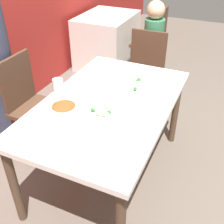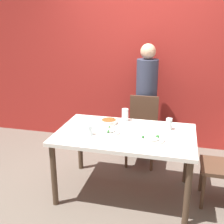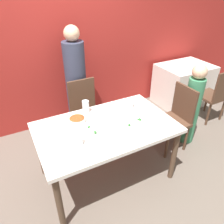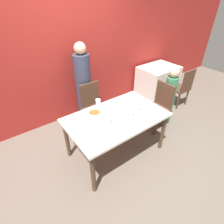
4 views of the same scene
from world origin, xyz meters
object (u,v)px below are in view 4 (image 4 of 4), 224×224
at_px(chair_child_spot, 159,105).
at_px(plate_rice_adult, 137,113).
at_px(person_adult, 84,87).
at_px(glass_water_tall, 98,103).
at_px(chair_adult_spot, 93,106).
at_px(person_child, 169,97).
at_px(bowl_curry, 94,114).

height_order(chair_child_spot, plate_rice_adult, chair_child_spot).
distance_m(person_adult, glass_water_tall, 0.76).
bearing_deg(chair_adult_spot, person_child, -29.49).
bearing_deg(chair_child_spot, person_child, 90.00).
relative_size(chair_adult_spot, plate_rice_adult, 3.36).
relative_size(chair_child_spot, glass_water_tall, 6.16).
height_order(chair_adult_spot, person_adult, person_adult).
distance_m(plate_rice_adult, glass_water_tall, 0.61).
bearing_deg(chair_adult_spot, chair_child_spot, -35.88).
relative_size(chair_child_spot, person_child, 0.77).
bearing_deg(plate_rice_adult, glass_water_tall, 126.90).
relative_size(person_adult, person_child, 1.34).
distance_m(chair_child_spot, bowl_curry, 1.34).
bearing_deg(chair_adult_spot, bowl_curry, -118.67).
relative_size(bowl_curry, glass_water_tall, 1.29).
bearing_deg(person_adult, bowl_curry, -109.34).
relative_size(plate_rice_adult, glass_water_tall, 1.83).
xyz_separation_m(chair_adult_spot, plate_rice_adult, (0.21, -0.91, 0.26)).
relative_size(chair_child_spot, person_adult, 0.57).
distance_m(chair_adult_spot, chair_child_spot, 1.22).
bearing_deg(glass_water_tall, plate_rice_adult, -53.10).
relative_size(chair_adult_spot, bowl_curry, 4.79).
xyz_separation_m(person_child, bowl_curry, (-1.58, 0.15, 0.19)).
relative_size(person_adult, glass_water_tall, 10.73).
height_order(chair_child_spot, person_child, person_child).
bearing_deg(chair_adult_spot, plate_rice_adult, -76.82).
bearing_deg(chair_child_spot, bowl_curry, -96.51).
xyz_separation_m(person_adult, bowl_curry, (-0.31, -0.88, 0.02)).
bearing_deg(chair_child_spot, person_adult, -136.20).
distance_m(chair_child_spot, plate_rice_adult, 0.84).
xyz_separation_m(plate_rice_adult, glass_water_tall, (-0.36, 0.49, 0.06)).
xyz_separation_m(chair_child_spot, bowl_curry, (-1.30, 0.15, 0.27)).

